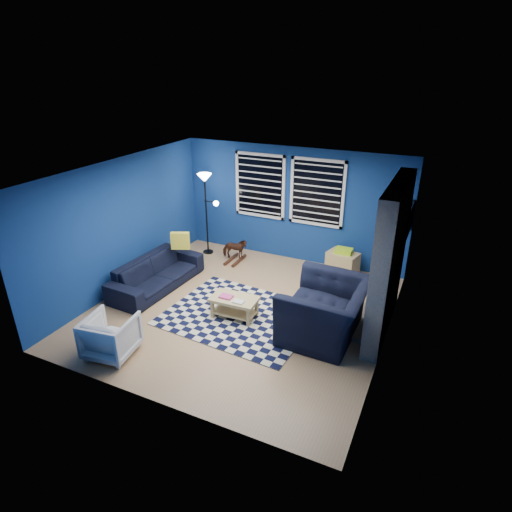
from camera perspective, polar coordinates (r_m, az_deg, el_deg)
The scene contains 18 objects.
floor at distance 7.76m, azimuth -2.03°, elevation -7.23°, with size 5.00×5.00×0.00m, color tan.
ceiling at distance 6.79m, azimuth -2.35°, elevation 11.01°, with size 5.00×5.00×0.00m, color white.
wall_back at distance 9.33m, azimuth 4.84°, elevation 6.79°, with size 5.00×5.00×0.00m, color navy.
wall_left at distance 8.54m, azimuth -17.34°, elevation 4.02°, with size 5.00×5.00×0.00m, color navy.
wall_right at distance 6.53m, azimuth 17.78°, elevation -2.46°, with size 5.00×5.00×0.00m, color navy.
fireplace at distance 7.02m, azimuth 17.21°, elevation -0.94°, with size 0.65×2.00×2.50m.
window_left at distance 9.47m, azimuth 0.53°, elevation 9.35°, with size 1.17×0.06×1.42m.
window_right at distance 9.03m, azimuth 8.13°, elevation 8.34°, with size 1.17×0.06×1.42m.
tv at distance 8.33m, azimuth 19.62°, elevation 4.28°, with size 0.07×1.00×0.58m.
rug at distance 7.60m, azimuth -2.12°, elevation -7.91°, with size 2.50×2.00×0.02m, color black.
sofa at distance 8.59m, azimuth -13.08°, elevation -2.28°, with size 0.80×2.06×0.60m, color black.
armchair_big at distance 6.96m, azimuth 9.20°, elevation -7.21°, with size 1.24×1.42×0.92m, color black.
armchair_bent at distance 6.89m, azimuth -18.78°, elevation -10.03°, with size 0.69×0.71×0.65m, color gray.
rocking_horse at distance 9.46m, azimuth -2.85°, elevation 0.95°, with size 0.55×0.25×0.46m, color #482817.
coffee_table at distance 7.43m, azimuth -2.92°, elevation -6.29°, with size 0.82×0.50×0.41m.
cabinet at distance 9.03m, azimuth 11.46°, elevation -0.99°, with size 0.69×0.54×0.60m.
floor_lamp at distance 9.55m, azimuth -6.71°, elevation 8.85°, with size 0.51×0.31×1.86m.
throw_pillow at distance 8.78m, azimuth -10.07°, elevation 2.02°, with size 0.37×0.11×0.35m, color yellow.
Camera 1 is at (3.03, -5.86, 4.09)m, focal length 30.00 mm.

